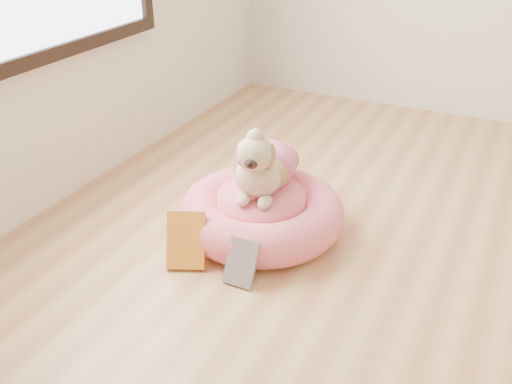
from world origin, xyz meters
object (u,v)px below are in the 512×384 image
at_px(pet_bed, 261,213).
at_px(book_yellow, 186,240).
at_px(dog, 263,154).
at_px(book_white, 241,262).

distance_m(pet_bed, book_yellow, 0.37).
height_order(pet_bed, dog, dog).
bearing_deg(pet_bed, book_yellow, -114.79).
bearing_deg(book_yellow, dog, 44.83).
bearing_deg(dog, pet_bed, -84.44).
relative_size(pet_bed, book_yellow, 3.14).
bearing_deg(book_white, pet_bed, 104.39).
bearing_deg(book_white, dog, 104.74).
bearing_deg(book_yellow, book_white, -26.39).
relative_size(dog, book_yellow, 1.98).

